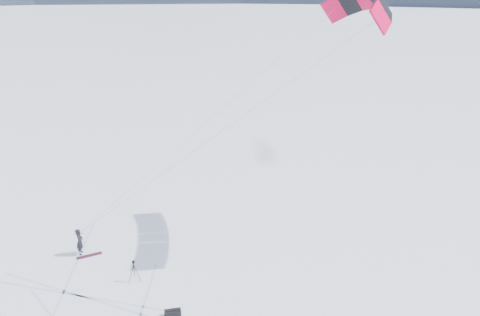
# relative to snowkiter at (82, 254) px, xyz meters

# --- Properties ---
(ground) EXTENTS (1800.00, 1800.00, 0.00)m
(ground) POSITION_rel_snowkiter_xyz_m (3.21, -3.96, 0.00)
(ground) COLOR white
(horizon_hills) EXTENTS (704.00, 704.00, 9.68)m
(horizon_hills) POSITION_rel_snowkiter_xyz_m (3.21, -3.96, 4.15)
(horizon_hills) COLOR #1A2433
(horizon_hills) RESTS_ON ground
(snow_tracks) EXTENTS (14.76, 10.25, 0.01)m
(snow_tracks) POSITION_rel_snowkiter_xyz_m (2.57, -4.32, 0.00)
(snow_tracks) COLOR #AAB7DC
(snow_tracks) RESTS_ON ground
(snowkiter) EXTENTS (0.53, 0.67, 1.61)m
(snowkiter) POSITION_rel_snowkiter_xyz_m (0.00, 0.00, 0.00)
(snowkiter) COLOR black
(snowkiter) RESTS_ON ground
(snowboard) EXTENTS (1.34, 1.02, 0.04)m
(snowboard) POSITION_rel_snowkiter_xyz_m (0.55, -0.17, 0.02)
(snowboard) COLOR maroon
(snowboard) RESTS_ON ground
(tripod) EXTENTS (0.59, 0.63, 1.21)m
(tripod) POSITION_rel_snowkiter_xyz_m (3.97, -2.11, 0.78)
(tripod) COLOR black
(tripod) RESTS_ON ground
(gear_bag_a) EXTENTS (0.86, 0.60, 0.35)m
(gear_bag_a) POSITION_rel_snowkiter_xyz_m (6.70, -4.58, 0.16)
(gear_bag_a) COLOR black
(gear_bag_a) RESTS_ON ground
(power_kite) EXTENTS (16.99, 8.30, 13.35)m
(power_kite) POSITION_rel_snowkiter_xyz_m (15.41, 5.06, 13.59)
(power_kite) COLOR #C80535
(power_kite) RESTS_ON ground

